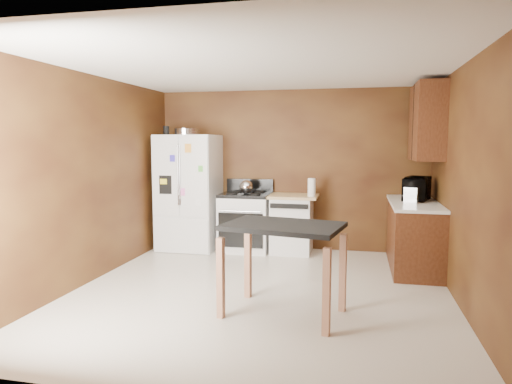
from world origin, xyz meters
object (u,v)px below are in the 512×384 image
(roasting_pan, at_px, (187,132))
(toaster, at_px, (414,195))
(refrigerator, at_px, (189,192))
(paper_towel, at_px, (312,187))
(kettle, at_px, (246,187))
(island, at_px, (283,239))
(gas_range, at_px, (246,221))
(green_canister, at_px, (312,191))
(pen_cup, at_px, (166,130))
(dishwasher, at_px, (292,223))
(microwave, at_px, (417,190))

(roasting_pan, bearing_deg, toaster, -7.84)
(refrigerator, bearing_deg, paper_towel, -0.64)
(kettle, bearing_deg, island, -68.37)
(kettle, height_order, refrigerator, refrigerator)
(gas_range, bearing_deg, green_canister, 6.47)
(paper_towel, distance_m, toaster, 1.46)
(kettle, bearing_deg, paper_towel, -2.20)
(pen_cup, xyz_separation_m, kettle, (1.24, 0.14, -0.86))
(toaster, height_order, island, toaster)
(roasting_pan, distance_m, kettle, 1.27)
(kettle, height_order, paper_towel, paper_towel)
(gas_range, bearing_deg, paper_towel, -4.59)
(toaster, xyz_separation_m, dishwasher, (-1.69, 0.55, -0.55))
(pen_cup, xyz_separation_m, refrigerator, (0.31, 0.12, -0.97))
(pen_cup, xyz_separation_m, island, (2.21, -2.33, -1.11))
(toaster, bearing_deg, dishwasher, -174.02)
(green_canister, distance_m, dishwasher, 0.58)
(kettle, distance_m, green_canister, 1.01)
(roasting_pan, distance_m, refrigerator, 0.95)
(roasting_pan, height_order, dishwasher, roasting_pan)
(microwave, relative_size, dishwasher, 0.58)
(paper_towel, distance_m, microwave, 1.47)
(dishwasher, bearing_deg, kettle, -174.46)
(paper_towel, height_order, gas_range, paper_towel)
(green_canister, height_order, island, green_canister)
(pen_cup, height_order, gas_range, pen_cup)
(green_canister, distance_m, toaster, 1.54)
(dishwasher, xyz_separation_m, island, (0.28, -2.53, 0.30))
(paper_towel, distance_m, island, 2.44)
(roasting_pan, height_order, island, roasting_pan)
(microwave, bearing_deg, dishwasher, 99.48)
(pen_cup, distance_m, toaster, 3.75)
(paper_towel, bearing_deg, toaster, -17.90)
(toaster, relative_size, refrigerator, 0.15)
(microwave, bearing_deg, island, 165.63)
(dishwasher, bearing_deg, green_canister, 17.15)
(roasting_pan, xyz_separation_m, paper_towel, (1.95, -0.01, -0.83))
(pen_cup, distance_m, gas_range, 1.87)
(pen_cup, bearing_deg, refrigerator, 21.18)
(microwave, xyz_separation_m, gas_range, (-2.48, 0.28, -0.58))
(green_canister, distance_m, microwave, 1.52)
(green_canister, relative_size, dishwasher, 0.13)
(roasting_pan, bearing_deg, island, -51.77)
(refrigerator, relative_size, dishwasher, 2.02)
(kettle, bearing_deg, pen_cup, -173.70)
(roasting_pan, bearing_deg, kettle, 1.66)
(green_canister, height_order, toaster, toaster)
(kettle, height_order, toaster, kettle)
(roasting_pan, distance_m, pen_cup, 0.31)
(pen_cup, height_order, green_canister, pen_cup)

